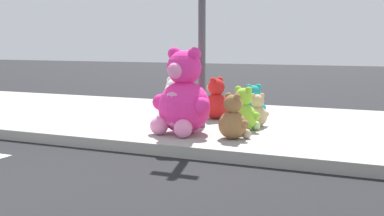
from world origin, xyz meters
name	(u,v)px	position (x,y,z in m)	size (l,w,h in m)	color
sidewalk	(167,120)	(0.00, 5.20, 0.07)	(28.00, 4.40, 0.15)	#9E9B93
sign_pole	(202,14)	(1.00, 4.40, 1.85)	(0.56, 0.11, 3.20)	#4C4C51
plush_pink_large	(183,99)	(0.96, 3.81, 0.63)	(0.92, 0.84, 1.21)	#F22D93
plush_white	(174,104)	(0.40, 4.66, 0.44)	(0.54, 0.52, 0.73)	white
plush_brown	(234,120)	(1.74, 3.74, 0.40)	(0.43, 0.44, 0.61)	olive
plush_teal	(253,106)	(1.54, 5.26, 0.39)	(0.43, 0.44, 0.61)	teal
plush_red	(215,102)	(0.89, 5.25, 0.43)	(0.50, 0.53, 0.71)	red
plush_tan	(257,113)	(1.74, 4.83, 0.35)	(0.35, 0.37, 0.51)	tan
plush_lime	(244,113)	(1.68, 4.37, 0.41)	(0.49, 0.46, 0.65)	#8CD133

